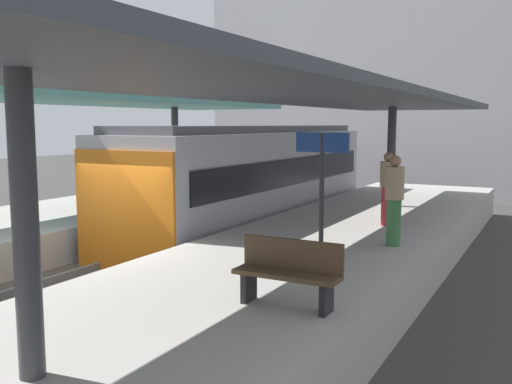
{
  "coord_description": "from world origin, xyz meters",
  "views": [
    {
      "loc": [
        8.01,
        -8.33,
        3.34
      ],
      "look_at": [
        0.88,
        4.96,
        1.52
      ],
      "focal_mm": 39.55,
      "sensor_mm": 36.0,
      "label": 1
    }
  ],
  "objects": [
    {
      "name": "ground_plane",
      "position": [
        0.0,
        0.0,
        0.0
      ],
      "size": [
        80.0,
        80.0,
        0.0
      ],
      "primitive_type": "plane",
      "color": "#383835"
    },
    {
      "name": "platform_right",
      "position": [
        3.8,
        0.0,
        0.5
      ],
      "size": [
        4.4,
        28.0,
        1.0
      ],
      "primitive_type": "cube",
      "color": "#ADA8A0",
      "rests_on": "ground_plane"
    },
    {
      "name": "track_ballast",
      "position": [
        0.0,
        0.0,
        0.1
      ],
      "size": [
        3.2,
        28.0,
        0.2
      ],
      "primitive_type": "cube",
      "color": "#4C4742",
      "rests_on": "ground_plane"
    },
    {
      "name": "rail_near_side",
      "position": [
        -0.72,
        0.0,
        0.27
      ],
      "size": [
        0.08,
        28.0,
        0.14
      ],
      "primitive_type": "cube",
      "color": "slate",
      "rests_on": "track_ballast"
    },
    {
      "name": "rail_far_side",
      "position": [
        0.72,
        0.0,
        0.27
      ],
      "size": [
        0.08,
        28.0,
        0.14
      ],
      "primitive_type": "cube",
      "color": "slate",
      "rests_on": "track_ballast"
    },
    {
      "name": "commuter_train",
      "position": [
        0.0,
        6.37,
        1.73
      ],
      "size": [
        2.78,
        11.43,
        3.1
      ],
      "color": "#ADADB2",
      "rests_on": "track_ballast"
    },
    {
      "name": "canopy_left",
      "position": [
        -3.8,
        1.4,
        3.98
      ],
      "size": [
        4.18,
        21.0,
        3.1
      ],
      "color": "#333335",
      "rests_on": "platform_left"
    },
    {
      "name": "canopy_right",
      "position": [
        3.8,
        1.4,
        3.88
      ],
      "size": [
        4.18,
        21.0,
        2.99
      ],
      "color": "#333335",
      "rests_on": "platform_right"
    },
    {
      "name": "platform_bench",
      "position": [
        5.03,
        -1.9,
        1.46
      ],
      "size": [
        1.4,
        0.41,
        0.86
      ],
      "color": "black",
      "rests_on": "platform_right"
    },
    {
      "name": "platform_sign",
      "position": [
        4.65,
        0.19,
        2.62
      ],
      "size": [
        0.9,
        0.08,
        2.21
      ],
      "color": "#262628",
      "rests_on": "platform_right"
    },
    {
      "name": "passenger_near_bench",
      "position": [
        5.28,
        2.38,
        1.91
      ],
      "size": [
        0.36,
        0.36,
        1.75
      ],
      "color": "#386B3D",
      "rests_on": "platform_right"
    },
    {
      "name": "passenger_mid_platform",
      "position": [
        4.58,
        4.49,
        1.89
      ],
      "size": [
        0.36,
        0.36,
        1.71
      ],
      "color": "maroon",
      "rests_on": "platform_right"
    },
    {
      "name": "station_building_backdrop",
      "position": [
        0.95,
        20.0,
        5.5
      ],
      "size": [
        18.0,
        6.0,
        11.0
      ],
      "primitive_type": "cube",
      "color": "#B7B2B7",
      "rests_on": "ground_plane"
    }
  ]
}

